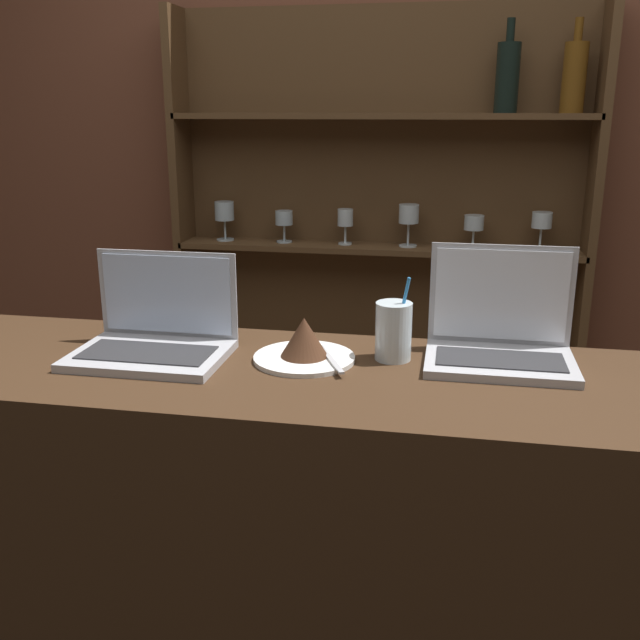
# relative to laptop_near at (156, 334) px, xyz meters

# --- Properties ---
(bar_counter) EXTENTS (1.97, 0.51, 0.99)m
(bar_counter) POSITION_rel_laptop_near_xyz_m (0.38, -0.04, -0.54)
(bar_counter) COLOR #382314
(bar_counter) RESTS_ON ground_plane
(back_wall) EXTENTS (7.00, 0.06, 2.70)m
(back_wall) POSITION_rel_laptop_near_xyz_m (0.38, 1.30, 0.31)
(back_wall) COLOR brown
(back_wall) RESTS_ON ground_plane
(back_shelf) EXTENTS (1.49, 0.18, 1.84)m
(back_shelf) POSITION_rel_laptop_near_xyz_m (0.36, 1.23, -0.07)
(back_shelf) COLOR brown
(back_shelf) RESTS_ON ground_plane
(laptop_near) EXTENTS (0.32, 0.23, 0.21)m
(laptop_near) POSITION_rel_laptop_near_xyz_m (0.00, 0.00, 0.00)
(laptop_near) COLOR #ADADB2
(laptop_near) RESTS_ON bar_counter
(laptop_far) EXTENTS (0.30, 0.21, 0.23)m
(laptop_far) POSITION_rel_laptop_near_xyz_m (0.72, 0.09, 0.01)
(laptop_far) COLOR #ADADB2
(laptop_far) RESTS_ON bar_counter
(cake_plate) EXTENTS (0.21, 0.21, 0.09)m
(cake_plate) POSITION_rel_laptop_near_xyz_m (0.32, 0.02, -0.01)
(cake_plate) COLOR white
(cake_plate) RESTS_ON bar_counter
(water_glass) EXTENTS (0.08, 0.08, 0.18)m
(water_glass) POSITION_rel_laptop_near_xyz_m (0.50, 0.06, 0.02)
(water_glass) COLOR silver
(water_glass) RESTS_ON bar_counter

